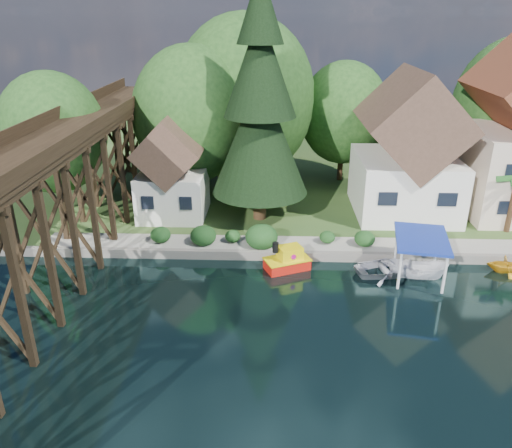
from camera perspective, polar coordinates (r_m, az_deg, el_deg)
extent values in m
plane|color=black|center=(26.70, 8.87, -12.04)|extent=(140.00, 140.00, 0.00)
cube|color=#2C4D1F|center=(57.76, 5.35, 7.97)|extent=(140.00, 52.00, 0.50)
cube|color=slate|center=(34.00, 14.22, -3.72)|extent=(60.00, 0.40, 0.62)
cube|color=gray|center=(35.51, 17.01, -2.46)|extent=(50.00, 2.60, 0.06)
cube|color=black|center=(27.58, -25.75, -3.43)|extent=(4.00, 0.36, 8.00)
cube|color=black|center=(30.16, -23.11, -0.74)|extent=(4.00, 0.36, 8.00)
cube|color=black|center=(32.85, -20.90, 1.51)|extent=(4.00, 0.36, 8.00)
cube|color=black|center=(35.62, -19.02, 3.41)|extent=(4.00, 0.36, 8.00)
cube|color=black|center=(38.46, -17.42, 5.03)|extent=(4.00, 0.36, 8.00)
cube|color=black|center=(41.36, -16.03, 6.43)|extent=(4.00, 0.36, 8.00)
cube|color=black|center=(44.29, -14.81, 7.64)|extent=(4.00, 0.36, 8.00)
cube|color=black|center=(47.26, -13.74, 8.69)|extent=(4.00, 0.36, 8.00)
cube|color=black|center=(50.26, -12.80, 9.62)|extent=(4.00, 0.36, 8.00)
cube|color=black|center=(32.09, -25.09, 7.98)|extent=(0.35, 44.00, 0.35)
cube|color=black|center=(30.66, -19.20, 8.26)|extent=(0.35, 44.00, 0.35)
cube|color=black|center=(31.27, -22.30, 8.66)|extent=(4.00, 44.00, 0.30)
cube|color=black|center=(32.03, -25.75, 9.42)|extent=(0.12, 44.00, 0.80)
cube|color=black|center=(30.39, -18.97, 9.82)|extent=(0.12, 44.00, 0.80)
cube|color=white|center=(40.99, 16.54, 4.39)|extent=(7.50, 8.00, 4.50)
cube|color=#4E3729|center=(39.76, 17.36, 11.15)|extent=(7.64, 8.64, 7.64)
cube|color=black|center=(36.72, 14.83, 2.79)|extent=(1.35, 0.08, 1.00)
cube|color=black|center=(37.87, 21.04, 2.61)|extent=(1.35, 0.08, 1.00)
cube|color=white|center=(39.23, -9.42, 3.45)|extent=(5.00, 5.00, 3.50)
cube|color=#4E3729|center=(38.20, -9.76, 8.46)|extent=(5.09, 5.40, 5.09)
cube|color=black|center=(37.16, -12.29, 2.38)|extent=(0.90, 0.08, 1.00)
cube|color=black|center=(36.57, -8.03, 2.35)|extent=(0.90, 0.08, 1.00)
cylinder|color=#382314|center=(43.10, -7.02, 6.08)|extent=(0.50, 0.50, 4.50)
ellipsoid|color=#1C4217|center=(41.97, -7.33, 12.29)|extent=(4.40, 4.40, 5.06)
cylinder|color=#382314|center=(46.42, -1.35, 7.78)|extent=(0.50, 0.50, 4.95)
ellipsoid|color=#1C4217|center=(45.32, -1.41, 14.16)|extent=(5.00, 5.00, 5.75)
cylinder|color=#382314|center=(47.83, 9.65, 7.36)|extent=(0.50, 0.50, 4.05)
ellipsoid|color=#1C4217|center=(46.87, 10.00, 12.39)|extent=(4.00, 4.00, 4.60)
cylinder|color=#382314|center=(51.89, 26.43, 6.76)|extent=(0.50, 0.50, 4.50)
cylinder|color=#382314|center=(42.31, -21.37, 3.99)|extent=(0.50, 0.50, 4.05)
ellipsoid|color=#1C4217|center=(41.22, -22.24, 9.60)|extent=(4.00, 4.00, 4.60)
ellipsoid|color=#153C15|center=(34.24, -6.06, -1.13)|extent=(1.98, 1.98, 1.53)
ellipsoid|color=#153C15|center=(34.36, -2.67, -1.24)|extent=(1.54, 1.54, 1.19)
ellipsoid|color=#153C15|center=(33.69, 0.64, -1.25)|extent=(2.20, 2.20, 1.70)
ellipsoid|color=#153C15|center=(35.00, -10.88, -1.03)|extent=(1.76, 1.76, 1.36)
ellipsoid|color=#153C15|center=(34.54, 8.15, -1.33)|extent=(1.54, 1.54, 1.19)
ellipsoid|color=#153C15|center=(34.59, 12.33, -1.45)|extent=(1.76, 1.76, 1.36)
cylinder|color=#382314|center=(38.10, 0.43, 2.96)|extent=(0.97, 0.97, 3.25)
cone|color=black|center=(36.70, 0.45, 10.12)|extent=(7.14, 7.14, 8.66)
cone|color=black|center=(35.92, 0.48, 17.71)|extent=(5.20, 5.20, 7.04)
cone|color=black|center=(35.76, 0.50, 23.77)|extent=(3.25, 3.25, 4.87)
cylinder|color=#382314|center=(39.97, 27.18, 1.80)|extent=(0.39, 0.39, 3.91)
cube|color=red|center=(32.11, 3.56, -4.64)|extent=(3.09, 2.43, 0.73)
cube|color=yellow|center=(31.93, 3.57, -4.02)|extent=(3.21, 2.55, 0.09)
cube|color=yellow|center=(31.83, 3.89, -3.35)|extent=(1.77, 1.58, 0.91)
cylinder|color=black|center=(31.19, 2.25, -2.68)|extent=(0.40, 0.40, 0.64)
cylinder|color=#B60E77|center=(31.37, 4.32, -3.78)|extent=(0.33, 0.20, 0.33)
cylinder|color=#B60E77|center=(32.28, 3.47, -2.94)|extent=(0.33, 0.20, 0.33)
cylinder|color=#B60E77|center=(32.12, 5.07, -3.14)|extent=(0.20, 0.33, 0.33)
imported|color=silver|center=(32.62, 15.02, -4.73)|extent=(5.01, 4.13, 0.90)
imported|color=white|center=(32.28, 17.97, -4.93)|extent=(3.74, 1.93, 1.37)
cube|color=#1833A0|center=(31.40, 18.43, -1.59)|extent=(3.74, 4.86, 0.17)
cylinder|color=white|center=(30.40, 20.77, -5.39)|extent=(0.17, 0.17, 2.48)
cylinder|color=white|center=(33.82, 19.97, -2.33)|extent=(0.17, 0.17, 2.48)
cylinder|color=white|center=(30.07, 16.11, -5.06)|extent=(0.17, 0.17, 2.48)
cylinder|color=white|center=(33.53, 15.79, -2.00)|extent=(0.17, 0.17, 2.48)
imported|color=gold|center=(35.33, 26.71, -4.02)|extent=(2.61, 2.33, 1.23)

